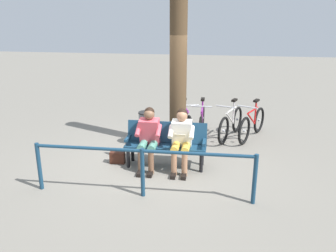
% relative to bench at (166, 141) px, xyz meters
% --- Properties ---
extents(ground_plane, '(40.00, 40.00, 0.00)m').
position_rel_bench_xyz_m(ground_plane, '(0.20, -0.03, -0.51)').
color(ground_plane, slate).
extents(bench, '(1.61, 0.50, 0.87)m').
position_rel_bench_xyz_m(bench, '(0.00, 0.00, 0.00)').
color(bench, navy).
rests_on(bench, ground).
extents(person_reading, '(0.49, 0.77, 1.20)m').
position_rel_bench_xyz_m(person_reading, '(-0.32, 0.16, 0.16)').
color(person_reading, white).
rests_on(person_reading, ground).
extents(person_companion, '(0.49, 0.77, 1.20)m').
position_rel_bench_xyz_m(person_companion, '(0.32, 0.17, 0.16)').
color(person_companion, '#D84C59').
rests_on(person_companion, ground).
extents(handbag, '(0.31, 0.15, 0.24)m').
position_rel_bench_xyz_m(handbag, '(0.99, 0.09, -0.39)').
color(handbag, '#3F1E14').
rests_on(handbag, ground).
extents(tree_trunk, '(0.37, 0.37, 4.17)m').
position_rel_bench_xyz_m(tree_trunk, '(-0.09, -1.02, 1.58)').
color(tree_trunk, '#4C3823').
rests_on(tree_trunk, ground).
extents(litter_bin, '(0.35, 0.35, 0.81)m').
position_rel_bench_xyz_m(litter_bin, '(0.63, -0.97, -0.10)').
color(litter_bin, slate).
rests_on(litter_bin, ground).
extents(bicycle_purple, '(0.76, 1.56, 0.94)m').
position_rel_bench_xyz_m(bicycle_purple, '(-1.80, -1.90, -0.15)').
color(bicycle_purple, black).
rests_on(bicycle_purple, ground).
extents(bicycle_silver, '(0.67, 1.61, 0.94)m').
position_rel_bench_xyz_m(bicycle_silver, '(-1.29, -1.85, -0.15)').
color(bicycle_silver, black).
rests_on(bicycle_silver, ground).
extents(bicycle_red, '(0.48, 1.68, 0.94)m').
position_rel_bench_xyz_m(bicycle_red, '(-0.58, -1.81, -0.15)').
color(bicycle_red, black).
rests_on(bicycle_red, ground).
extents(bicycle_black, '(0.64, 1.62, 0.94)m').
position_rel_bench_xyz_m(bicycle_black, '(-0.17, -1.84, -0.15)').
color(bicycle_black, black).
rests_on(bicycle_black, ground).
extents(railing_fence, '(3.68, 0.17, 0.85)m').
position_rel_bench_xyz_m(railing_fence, '(0.17, 1.32, 0.10)').
color(railing_fence, navy).
rests_on(railing_fence, ground).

